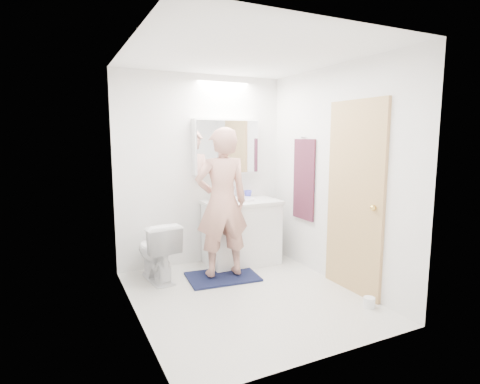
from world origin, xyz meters
TOP-DOWN VIEW (x-y plane):
  - floor at (0.00, 0.00)m, footprint 2.50×2.50m
  - ceiling at (0.00, 0.00)m, footprint 2.50×2.50m
  - wall_back at (0.00, 1.25)m, footprint 2.50×0.00m
  - wall_front at (0.00, -1.25)m, footprint 2.50×0.00m
  - wall_left at (-1.10, 0.00)m, footprint 0.00×2.50m
  - wall_right at (1.10, 0.00)m, footprint 0.00×2.50m
  - vanity_cabinet at (0.42, 0.96)m, footprint 0.90×0.55m
  - countertop at (0.42, 0.96)m, footprint 0.95×0.58m
  - sink_basin at (0.42, 0.99)m, footprint 0.36×0.36m
  - faucet at (0.42, 1.19)m, footprint 0.02×0.02m
  - medicine_cabinet at (0.30, 1.18)m, footprint 0.88×0.14m
  - mirror_panel at (0.30, 1.10)m, footprint 0.84×0.01m
  - toilet at (-0.71, 0.85)m, footprint 0.46×0.71m
  - bath_rug at (-0.02, 0.58)m, footprint 0.85×0.63m
  - person at (-0.02, 0.58)m, footprint 0.65×0.46m
  - door at (1.08, -0.35)m, footprint 0.04×0.80m
  - door_knob at (1.04, -0.65)m, footprint 0.06×0.06m
  - towel at (1.08, 0.55)m, footprint 0.02×0.42m
  - towel_hook at (1.07, 0.55)m, footprint 0.07×0.02m
  - soap_bottle_a at (0.10, 1.11)m, footprint 0.12×0.12m
  - soap_bottle_b at (0.27, 1.15)m, footprint 0.11×0.11m
  - toothbrush_cup at (0.59, 1.12)m, footprint 0.13×0.13m
  - toilet_paper_roll at (0.94, -0.76)m, footprint 0.11×0.11m

SIDE VIEW (x-z plane):
  - floor at x=0.00m, z-range 0.00..0.00m
  - bath_rug at x=-0.02m, z-range 0.00..0.02m
  - toilet_paper_roll at x=0.94m, z-range 0.00..0.10m
  - toilet at x=-0.71m, z-range 0.00..0.69m
  - vanity_cabinet at x=0.42m, z-range 0.00..0.78m
  - countertop at x=0.42m, z-range 0.78..0.82m
  - sink_basin at x=0.42m, z-range 0.82..0.85m
  - toothbrush_cup at x=0.59m, z-range 0.82..0.92m
  - person at x=-0.02m, z-range 0.05..1.73m
  - faucet at x=0.42m, z-range 0.82..0.98m
  - soap_bottle_b at x=0.27m, z-range 0.82..1.00m
  - soap_bottle_a at x=0.10m, z-range 0.82..1.05m
  - door_knob at x=1.04m, z-range 0.92..0.98m
  - door at x=1.08m, z-range 0.00..2.00m
  - towel at x=1.08m, z-range 0.60..1.60m
  - wall_back at x=0.00m, z-range -0.05..2.45m
  - wall_front at x=0.00m, z-range -0.05..2.45m
  - wall_left at x=-1.10m, z-range -0.05..2.45m
  - wall_right at x=1.10m, z-range -0.05..2.45m
  - medicine_cabinet at x=0.30m, z-range 1.15..1.85m
  - mirror_panel at x=0.30m, z-range 1.17..1.83m
  - towel_hook at x=1.07m, z-range 1.61..1.63m
  - ceiling at x=0.00m, z-range 2.40..2.40m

